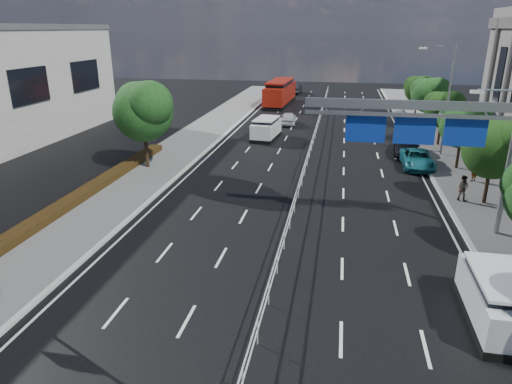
# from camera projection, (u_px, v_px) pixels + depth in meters

# --- Properties ---
(ground) EXTENTS (160.00, 160.00, 0.00)m
(ground) POSITION_uv_depth(u_px,v_px,m) (262.00, 330.00, 16.28)
(ground) COLOR black
(ground) RESTS_ON ground
(kerb_near) EXTENTS (0.25, 140.00, 0.15)m
(kerb_near) POSITION_uv_depth(u_px,v_px,m) (35.00, 302.00, 17.80)
(kerb_near) COLOR silver
(kerb_near) RESTS_ON ground
(median_fence) EXTENTS (0.05, 85.00, 1.02)m
(median_fence) POSITION_uv_depth(u_px,v_px,m) (309.00, 154.00, 36.91)
(median_fence) COLOR silver
(median_fence) RESTS_ON ground
(hedge_near) EXTENTS (1.00, 36.00, 0.44)m
(hedge_near) POSITION_uv_depth(u_px,v_px,m) (20.00, 233.00, 23.07)
(hedge_near) COLOR black
(hedge_near) RESTS_ON sidewalk_near
(overhead_gantry) EXTENTS (10.24, 0.38, 7.45)m
(overhead_gantry) POSITION_uv_depth(u_px,v_px,m) (431.00, 126.00, 22.51)
(overhead_gantry) COLOR gray
(overhead_gantry) RESTS_ON ground
(streetlight_far) EXTENTS (2.78, 2.40, 9.00)m
(streetlight_far) POSITION_uv_depth(u_px,v_px,m) (445.00, 93.00, 36.75)
(streetlight_far) COLOR gray
(streetlight_far) RESTS_ON ground
(near_tree_back) EXTENTS (4.84, 4.51, 6.69)m
(near_tree_back) POSITION_uv_depth(u_px,v_px,m) (143.00, 108.00, 33.39)
(near_tree_back) COLOR black
(near_tree_back) RESTS_ON ground
(far_tree_d) EXTENTS (3.85, 3.59, 5.34)m
(far_tree_d) POSITION_uv_depth(u_px,v_px,m) (495.00, 146.00, 26.48)
(far_tree_d) COLOR black
(far_tree_d) RESTS_ON ground
(far_tree_e) EXTENTS (3.63, 3.38, 5.13)m
(far_tree_e) POSITION_uv_depth(u_px,v_px,m) (464.00, 123.00, 33.46)
(far_tree_e) COLOR black
(far_tree_e) RESTS_ON ground
(far_tree_f) EXTENTS (3.52, 3.28, 5.02)m
(far_tree_f) POSITION_uv_depth(u_px,v_px,m) (443.00, 108.00, 40.42)
(far_tree_f) COLOR black
(far_tree_f) RESTS_ON ground
(far_tree_g) EXTENTS (3.96, 3.69, 5.45)m
(far_tree_g) POSITION_uv_depth(u_px,v_px,m) (429.00, 93.00, 47.27)
(far_tree_g) COLOR black
(far_tree_g) RESTS_ON ground
(far_tree_h) EXTENTS (3.41, 3.18, 4.91)m
(far_tree_h) POSITION_uv_depth(u_px,v_px,m) (418.00, 88.00, 54.32)
(far_tree_h) COLOR black
(far_tree_h) RESTS_ON ground
(white_minivan) EXTENTS (2.45, 4.84, 2.03)m
(white_minivan) POSITION_uv_depth(u_px,v_px,m) (266.00, 129.00, 43.97)
(white_minivan) COLOR black
(white_minivan) RESTS_ON ground
(red_bus) EXTENTS (3.28, 11.40, 3.37)m
(red_bus) POSITION_uv_depth(u_px,v_px,m) (280.00, 92.00, 63.30)
(red_bus) COLOR black
(red_bus) RESTS_ON ground
(near_car_silver) EXTENTS (1.90, 4.15, 1.38)m
(near_car_silver) POSITION_uv_depth(u_px,v_px,m) (288.00, 118.00, 50.68)
(near_car_silver) COLOR silver
(near_car_silver) RESTS_ON ground
(near_car_dark) EXTENTS (1.98, 4.98, 1.61)m
(near_car_dark) POSITION_uv_depth(u_px,v_px,m) (295.00, 89.00, 74.53)
(near_car_dark) COLOR black
(near_car_dark) RESTS_ON ground
(silver_minivan) EXTENTS (2.01, 4.64, 1.92)m
(silver_minivan) POSITION_uv_depth(u_px,v_px,m) (498.00, 300.00, 16.38)
(silver_minivan) COLOR black
(silver_minivan) RESTS_ON ground
(parked_car_teal) EXTENTS (2.31, 4.89, 1.35)m
(parked_car_teal) POSITION_uv_depth(u_px,v_px,m) (417.00, 159.00, 34.97)
(parked_car_teal) COLOR #18646F
(parked_car_teal) RESTS_ON ground
(parked_car_dark) EXTENTS (2.45, 5.15, 1.45)m
(parked_car_dark) POSITION_uv_depth(u_px,v_px,m) (407.00, 147.00, 38.31)
(parked_car_dark) COLOR black
(parked_car_dark) RESTS_ON ground
(pedestrian_a) EXTENTS (0.68, 0.67, 1.58)m
(pedestrian_a) POSITION_uv_depth(u_px,v_px,m) (474.00, 170.00, 31.34)
(pedestrian_a) COLOR gray
(pedestrian_a) RESTS_ON sidewalk_far
(pedestrian_b) EXTENTS (0.98, 0.94, 1.60)m
(pedestrian_b) POSITION_uv_depth(u_px,v_px,m) (462.00, 188.00, 27.87)
(pedestrian_b) COLOR gray
(pedestrian_b) RESTS_ON sidewalk_far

